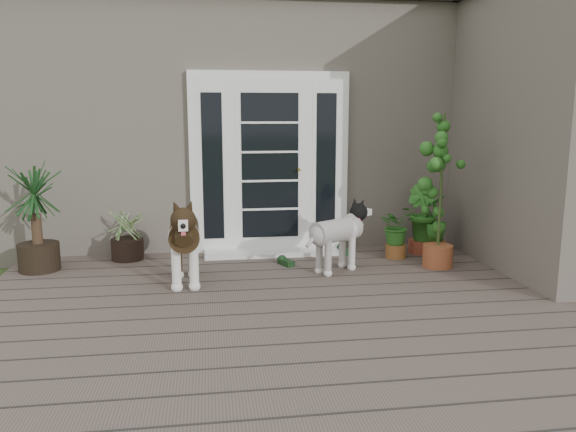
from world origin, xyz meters
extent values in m
cube|color=#6B5B4C|center=(0.00, 0.40, 0.06)|extent=(6.20, 4.60, 0.12)
cube|color=#665E54|center=(0.00, 4.65, 1.55)|extent=(7.40, 4.00, 3.10)
cube|color=#2D2826|center=(0.00, 4.65, 3.20)|extent=(7.60, 4.20, 0.20)
cube|color=#665E54|center=(2.90, 1.50, 1.55)|extent=(1.60, 2.40, 3.10)
cube|color=white|center=(-0.20, 2.60, 1.19)|extent=(1.90, 0.14, 2.15)
cube|color=white|center=(-0.20, 2.40, 0.14)|extent=(1.60, 0.40, 0.05)
imported|color=#1B5F21|center=(1.22, 2.04, 0.38)|extent=(0.54, 0.54, 0.53)
imported|color=#1F5317|center=(1.58, 2.22, 0.43)|extent=(0.53, 0.53, 0.62)
imported|color=#1B5418|center=(1.71, 2.14, 0.41)|extent=(0.52, 0.52, 0.57)
camera|label=1|loc=(-0.93, -4.03, 1.76)|focal=34.64mm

